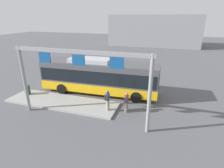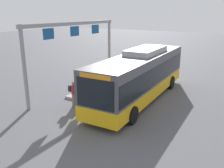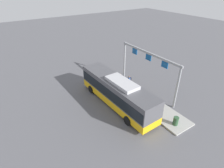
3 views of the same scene
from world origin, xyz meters
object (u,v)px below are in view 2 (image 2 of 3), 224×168
(person_boarding, at_px, (83,84))
(trash_bin, at_px, (142,69))
(person_waiting_near, at_px, (74,93))
(bus_main, at_px, (141,74))

(person_boarding, relative_size, trash_bin, 1.86)
(person_boarding, height_order, person_waiting_near, person_boarding)
(trash_bin, bearing_deg, person_boarding, -4.35)
(bus_main, relative_size, person_boarding, 6.85)
(bus_main, bearing_deg, person_boarding, -60.80)
(bus_main, height_order, person_waiting_near, bus_main)
(person_boarding, bearing_deg, bus_main, 31.03)
(person_boarding, xyz_separation_m, person_waiting_near, (1.42, 0.38, -0.16))
(person_boarding, xyz_separation_m, trash_bin, (-8.33, 0.63, -0.44))
(person_waiting_near, bearing_deg, bus_main, 45.68)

